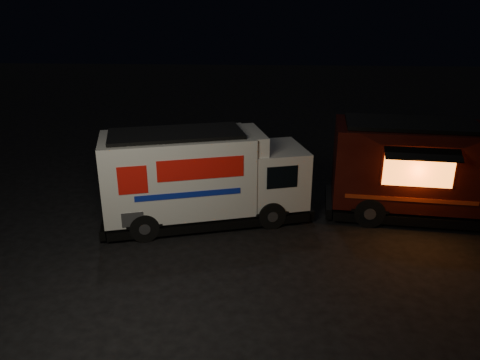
% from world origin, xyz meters
% --- Properties ---
extents(ground, '(80.00, 80.00, 0.00)m').
position_xyz_m(ground, '(0.00, 0.00, 0.00)').
color(ground, black).
rests_on(ground, ground).
extents(white_truck, '(6.59, 3.75, 2.83)m').
position_xyz_m(white_truck, '(-0.22, 2.16, 1.42)').
color(white_truck, silver).
rests_on(white_truck, ground).
extents(red_truck, '(6.60, 3.02, 2.97)m').
position_xyz_m(red_truck, '(6.68, 2.84, 1.49)').
color(red_truck, '#380F0A').
rests_on(red_truck, ground).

